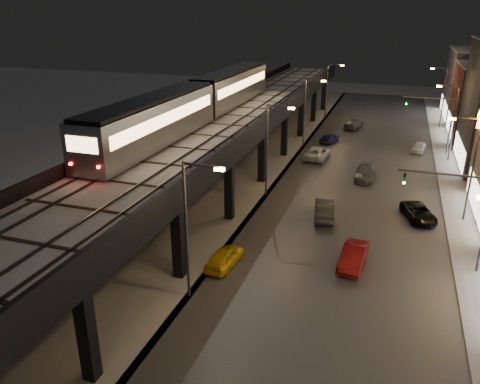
% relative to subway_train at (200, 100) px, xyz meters
% --- Properties ---
extents(road_surface, '(17.00, 120.00, 0.06)m').
position_rel_subway_train_xyz_m(road_surface, '(16.00, 1.52, -8.49)').
color(road_surface, '#46474D').
rests_on(road_surface, ground).
extents(sidewalk_right, '(4.00, 120.00, 0.14)m').
position_rel_subway_train_xyz_m(sidewalk_right, '(26.00, 1.52, -8.45)').
color(sidewalk_right, '#9FA1A8').
rests_on(sidewalk_right, ground).
extents(under_viaduct_pavement, '(11.00, 120.00, 0.06)m').
position_rel_subway_train_xyz_m(under_viaduct_pavement, '(2.50, 1.52, -8.49)').
color(under_viaduct_pavement, '#9FA1A8').
rests_on(under_viaduct_pavement, ground).
extents(elevated_viaduct, '(9.00, 100.00, 6.30)m').
position_rel_subway_train_xyz_m(elevated_viaduct, '(2.50, -1.64, -2.90)').
color(elevated_viaduct, black).
rests_on(elevated_viaduct, ground).
extents(viaduct_trackbed, '(8.40, 100.00, 0.32)m').
position_rel_subway_train_xyz_m(viaduct_trackbed, '(2.49, -1.51, -2.13)').
color(viaduct_trackbed, '#B2B7C1').
rests_on(viaduct_trackbed, elevated_viaduct).
extents(viaduct_parapet_streetside, '(0.30, 100.00, 1.10)m').
position_rel_subway_train_xyz_m(viaduct_parapet_streetside, '(6.85, -1.48, -1.67)').
color(viaduct_parapet_streetside, black).
rests_on(viaduct_parapet_streetside, elevated_viaduct).
extents(viaduct_parapet_far, '(0.30, 100.00, 1.10)m').
position_rel_subway_train_xyz_m(viaduct_parapet_far, '(-1.85, -1.48, -1.67)').
color(viaduct_parapet_far, black).
rests_on(viaduct_parapet_far, elevated_viaduct).
extents(streetlight_left_1, '(2.57, 0.28, 9.00)m').
position_rel_subway_train_xyz_m(streetlight_left_1, '(8.07, -20.48, -3.28)').
color(streetlight_left_1, '#38383A').
rests_on(streetlight_left_1, ground).
extents(streetlight_left_2, '(2.57, 0.28, 9.00)m').
position_rel_subway_train_xyz_m(streetlight_left_2, '(8.07, -2.48, -3.28)').
color(streetlight_left_2, '#38383A').
rests_on(streetlight_left_2, ground).
extents(streetlight_right_2, '(2.56, 0.28, 9.00)m').
position_rel_subway_train_xyz_m(streetlight_right_2, '(25.23, -2.48, -3.28)').
color(streetlight_right_2, '#38383A').
rests_on(streetlight_right_2, ground).
extents(streetlight_left_3, '(2.57, 0.28, 9.00)m').
position_rel_subway_train_xyz_m(streetlight_left_3, '(8.07, 15.52, -3.28)').
color(streetlight_left_3, '#38383A').
rests_on(streetlight_left_3, ground).
extents(streetlight_right_3, '(2.56, 0.28, 9.00)m').
position_rel_subway_train_xyz_m(streetlight_right_3, '(25.23, 15.52, -3.28)').
color(streetlight_right_3, '#38383A').
rests_on(streetlight_right_3, ground).
extents(streetlight_left_4, '(2.57, 0.28, 9.00)m').
position_rel_subway_train_xyz_m(streetlight_left_4, '(8.07, 33.52, -3.28)').
color(streetlight_left_4, '#38383A').
rests_on(streetlight_left_4, ground).
extents(streetlight_right_4, '(2.56, 0.28, 9.00)m').
position_rel_subway_train_xyz_m(streetlight_right_4, '(25.23, 33.52, -3.28)').
color(streetlight_right_4, '#38383A').
rests_on(streetlight_right_4, ground).
extents(traffic_light_rig_a, '(6.10, 0.34, 7.00)m').
position_rel_subway_train_xyz_m(traffic_light_rig_a, '(24.34, -11.48, -4.02)').
color(traffic_light_rig_a, '#38383A').
rests_on(traffic_light_rig_a, ground).
extents(traffic_light_rig_b, '(6.10, 0.34, 7.00)m').
position_rel_subway_train_xyz_m(traffic_light_rig_b, '(24.34, 18.52, -4.02)').
color(traffic_light_rig_b, '#38383A').
rests_on(traffic_light_rig_b, ground).
extents(subway_train, '(3.19, 38.40, 3.82)m').
position_rel_subway_train_xyz_m(subway_train, '(0.00, 0.00, 0.00)').
color(subway_train, gray).
rests_on(subway_train, viaduct_trackbed).
extents(car_taxi, '(1.97, 4.15, 1.37)m').
position_rel_subway_train_xyz_m(car_taxi, '(8.64, -16.28, -7.83)').
color(car_taxi, yellow).
rests_on(car_taxi, ground).
extents(car_near_white, '(2.36, 4.88, 1.54)m').
position_rel_subway_train_xyz_m(car_near_white, '(14.00, -5.73, -7.74)').
color(car_near_white, '#3D4045').
rests_on(car_near_white, ground).
extents(car_mid_silver, '(2.94, 5.59, 1.50)m').
position_rel_subway_train_xyz_m(car_mid_silver, '(10.46, 11.31, -7.77)').
color(car_mid_silver, silver).
rests_on(car_mid_silver, ground).
extents(car_mid_dark, '(2.81, 5.20, 1.43)m').
position_rel_subway_train_xyz_m(car_mid_dark, '(12.97, 28.56, -7.80)').
color(car_mid_dark, slate).
rests_on(car_mid_dark, ground).
extents(car_far_white, '(2.56, 4.18, 1.33)m').
position_rel_subway_train_xyz_m(car_far_white, '(10.71, 19.17, -7.85)').
color(car_far_white, '#151C4A').
rests_on(car_far_white, ground).
extents(car_onc_silver, '(1.91, 4.53, 1.45)m').
position_rel_subway_train_xyz_m(car_onc_silver, '(17.26, -13.32, -7.79)').
color(car_onc_silver, maroon).
rests_on(car_onc_silver, ground).
extents(car_onc_dark, '(3.45, 5.02, 1.27)m').
position_rel_subway_train_xyz_m(car_onc_dark, '(21.79, -3.59, -7.88)').
color(car_onc_dark, black).
rests_on(car_onc_dark, ground).
extents(car_onc_white, '(1.95, 4.75, 1.37)m').
position_rel_subway_train_xyz_m(car_onc_white, '(16.53, 5.58, -7.83)').
color(car_onc_white, slate).
rests_on(car_onc_white, ground).
extents(car_onc_red, '(2.02, 3.83, 1.24)m').
position_rel_subway_train_xyz_m(car_onc_red, '(22.16, 18.37, -7.89)').
color(car_onc_red, silver).
rests_on(car_onc_red, ground).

